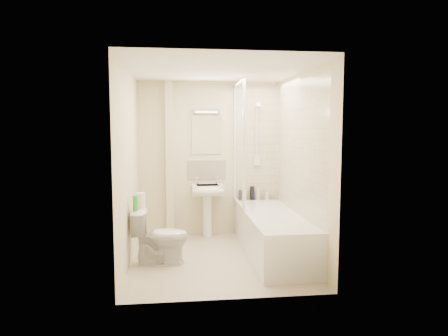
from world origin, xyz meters
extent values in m
plane|color=beige|center=(0.00, 0.00, 0.00)|extent=(2.50, 2.50, 0.00)
cube|color=beige|center=(0.00, 1.25, 1.20)|extent=(2.20, 0.02, 2.40)
cube|color=beige|center=(-1.10, 0.00, 1.20)|extent=(0.02, 2.50, 2.40)
cube|color=beige|center=(1.10, 0.00, 1.20)|extent=(0.02, 2.50, 2.40)
cube|color=white|center=(0.00, 0.00, 2.40)|extent=(2.20, 2.50, 0.02)
cube|color=beige|center=(0.75, 1.24, 1.42)|extent=(0.70, 0.01, 1.75)
cube|color=beige|center=(1.09, 0.09, 1.42)|extent=(0.01, 2.10, 1.75)
cube|color=beige|center=(-0.62, 1.19, 1.20)|extent=(0.12, 0.12, 2.40)
cube|color=beige|center=(-0.05, 1.24, 1.03)|extent=(0.60, 0.02, 0.30)
cube|color=white|center=(-0.05, 1.24, 1.58)|extent=(0.46, 0.01, 0.60)
cube|color=silver|center=(-0.05, 1.22, 1.95)|extent=(0.42, 0.07, 0.07)
cube|color=white|center=(0.75, 0.09, 0.28)|extent=(0.70, 2.10, 0.55)
cube|color=white|center=(0.75, 0.09, 0.49)|extent=(0.56, 1.96, 0.05)
cube|color=white|center=(0.40, 0.80, 1.45)|extent=(0.01, 0.90, 1.80)
cube|color=white|center=(0.40, 1.23, 1.45)|extent=(0.04, 0.04, 1.80)
cube|color=white|center=(0.40, 0.35, 1.45)|extent=(0.04, 0.04, 1.80)
cube|color=white|center=(0.40, 0.80, 2.33)|extent=(0.04, 0.90, 0.04)
cube|color=white|center=(0.40, 0.80, 0.57)|extent=(0.04, 0.90, 0.03)
cylinder|color=white|center=(0.75, 1.22, 1.55)|extent=(0.02, 0.02, 0.90)
cylinder|color=white|center=(0.75, 1.22, 1.10)|extent=(0.05, 0.05, 0.02)
cylinder|color=white|center=(0.75, 1.22, 2.00)|extent=(0.05, 0.05, 0.02)
cylinder|color=white|center=(0.75, 1.15, 2.03)|extent=(0.08, 0.11, 0.11)
cube|color=white|center=(0.75, 1.21, 1.17)|extent=(0.10, 0.05, 0.14)
cylinder|color=white|center=(0.73, 1.19, 1.60)|extent=(0.01, 0.13, 0.84)
cylinder|color=white|center=(-0.05, 1.08, 0.32)|extent=(0.14, 0.14, 0.65)
cube|color=white|center=(-0.05, 1.05, 0.74)|extent=(0.48, 0.37, 0.15)
ellipsoid|color=white|center=(-0.05, 0.88, 0.74)|extent=(0.48, 0.20, 0.15)
cube|color=silver|center=(-0.05, 1.05, 0.80)|extent=(0.33, 0.24, 0.04)
cylinder|color=white|center=(-0.20, 1.16, 0.86)|extent=(0.03, 0.03, 0.10)
cylinder|color=white|center=(0.11, 1.16, 0.86)|extent=(0.03, 0.03, 0.10)
sphere|color=white|center=(-0.20, 1.16, 0.91)|extent=(0.04, 0.04, 0.04)
sphere|color=white|center=(0.11, 1.16, 0.91)|extent=(0.04, 0.04, 0.04)
cylinder|color=black|center=(0.49, 1.16, 0.63)|extent=(0.07, 0.07, 0.16)
cylinder|color=silver|center=(0.55, 1.16, 0.63)|extent=(0.06, 0.06, 0.16)
cylinder|color=black|center=(0.67, 1.16, 0.66)|extent=(0.07, 0.07, 0.22)
cylinder|color=#131A54|center=(0.68, 1.16, 0.62)|extent=(0.06, 0.06, 0.14)
cylinder|color=beige|center=(0.76, 1.16, 0.64)|extent=(0.07, 0.07, 0.19)
cylinder|color=silver|center=(0.91, 1.16, 0.61)|extent=(0.06, 0.06, 0.12)
imported|color=white|center=(-0.72, -0.10, 0.34)|extent=(0.46, 0.72, 0.69)
cylinder|color=white|center=(-0.95, -0.02, 0.74)|extent=(0.10, 0.10, 0.10)
cylinder|color=white|center=(-0.96, -0.03, 0.83)|extent=(0.12, 0.12, 0.10)
cylinder|color=green|center=(-1.01, -0.20, 0.78)|extent=(0.06, 0.06, 0.19)
camera|label=1|loc=(-0.50, -5.00, 1.67)|focal=32.00mm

